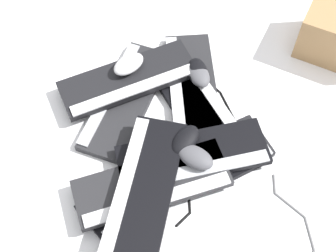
{
  "coord_description": "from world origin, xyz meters",
  "views": [
    {
      "loc": [
        -0.69,
        -0.08,
        1.26
      ],
      "look_at": [
        0.04,
        -0.03,
        0.04
      ],
      "focal_mm": 50.0,
      "sensor_mm": 36.0,
      "label": 1
    }
  ],
  "objects_px": {
    "keyboard_0": "(192,88)",
    "keyboard_4": "(206,118)",
    "keyboard_6": "(193,156)",
    "keyboard_7": "(152,184)",
    "keyboard_1": "(126,99)",
    "keyboard_2": "(152,179)",
    "keyboard_3": "(199,164)",
    "mouse_0": "(198,74)",
    "mouse_4": "(129,64)",
    "keyboard_8": "(144,189)",
    "mouse_3": "(198,72)",
    "mouse_1": "(195,157)",
    "keyboard_5": "(129,79)",
    "mouse_2": "(185,140)"
  },
  "relations": [
    {
      "from": "keyboard_6",
      "to": "mouse_1",
      "type": "distance_m",
      "value": 0.04
    },
    {
      "from": "mouse_2",
      "to": "mouse_4",
      "type": "distance_m",
      "value": 0.33
    },
    {
      "from": "mouse_1",
      "to": "mouse_4",
      "type": "relative_size",
      "value": 1.0
    },
    {
      "from": "keyboard_5",
      "to": "mouse_2",
      "type": "relative_size",
      "value": 4.17
    },
    {
      "from": "keyboard_1",
      "to": "keyboard_2",
      "type": "bearing_deg",
      "value": -158.49
    },
    {
      "from": "keyboard_4",
      "to": "mouse_2",
      "type": "bearing_deg",
      "value": 153.59
    },
    {
      "from": "keyboard_6",
      "to": "mouse_2",
      "type": "bearing_deg",
      "value": 39.26
    },
    {
      "from": "keyboard_6",
      "to": "keyboard_7",
      "type": "distance_m",
      "value": 0.15
    },
    {
      "from": "keyboard_6",
      "to": "keyboard_4",
      "type": "bearing_deg",
      "value": -12.82
    },
    {
      "from": "keyboard_5",
      "to": "keyboard_2",
      "type": "bearing_deg",
      "value": -162.87
    },
    {
      "from": "mouse_1",
      "to": "mouse_4",
      "type": "distance_m",
      "value": 0.39
    },
    {
      "from": "keyboard_8",
      "to": "mouse_0",
      "type": "bearing_deg",
      "value": -17.77
    },
    {
      "from": "keyboard_6",
      "to": "mouse_0",
      "type": "xyz_separation_m",
      "value": [
        0.3,
        -0.0,
        0.01
      ]
    },
    {
      "from": "keyboard_1",
      "to": "keyboard_4",
      "type": "xyz_separation_m",
      "value": [
        -0.05,
        -0.26,
        0.0
      ]
    },
    {
      "from": "keyboard_7",
      "to": "mouse_0",
      "type": "relative_size",
      "value": 4.22
    },
    {
      "from": "mouse_3",
      "to": "keyboard_7",
      "type": "bearing_deg",
      "value": -27.56
    },
    {
      "from": "keyboard_7",
      "to": "keyboard_8",
      "type": "relative_size",
      "value": 1.02
    },
    {
      "from": "keyboard_6",
      "to": "keyboard_7",
      "type": "xyz_separation_m",
      "value": [
        -0.1,
        0.11,
        0.0
      ]
    },
    {
      "from": "keyboard_3",
      "to": "keyboard_6",
      "type": "xyz_separation_m",
      "value": [
        0.01,
        0.02,
        0.03
      ]
    },
    {
      "from": "keyboard_4",
      "to": "mouse_4",
      "type": "bearing_deg",
      "value": 60.45
    },
    {
      "from": "keyboard_1",
      "to": "keyboard_5",
      "type": "bearing_deg",
      "value": -6.25
    },
    {
      "from": "keyboard_0",
      "to": "keyboard_4",
      "type": "bearing_deg",
      "value": -156.73
    },
    {
      "from": "keyboard_0",
      "to": "keyboard_3",
      "type": "distance_m",
      "value": 0.28
    },
    {
      "from": "keyboard_7",
      "to": "keyboard_5",
      "type": "bearing_deg",
      "value": 16.59
    },
    {
      "from": "keyboard_4",
      "to": "keyboard_6",
      "type": "xyz_separation_m",
      "value": [
        -0.15,
        0.03,
        0.03
      ]
    },
    {
      "from": "mouse_1",
      "to": "mouse_3",
      "type": "height_order",
      "value": "mouse_1"
    },
    {
      "from": "keyboard_0",
      "to": "mouse_4",
      "type": "xyz_separation_m",
      "value": [
        0.03,
        0.21,
        0.07
      ]
    },
    {
      "from": "mouse_3",
      "to": "keyboard_5",
      "type": "bearing_deg",
      "value": -91.17
    },
    {
      "from": "keyboard_3",
      "to": "keyboard_8",
      "type": "distance_m",
      "value": 0.2
    },
    {
      "from": "mouse_0",
      "to": "keyboard_4",
      "type": "bearing_deg",
      "value": 167.61
    },
    {
      "from": "keyboard_0",
      "to": "mouse_3",
      "type": "distance_m",
      "value": 0.06
    },
    {
      "from": "keyboard_8",
      "to": "mouse_1",
      "type": "xyz_separation_m",
      "value": [
        0.1,
        -0.14,
        0.01
      ]
    },
    {
      "from": "keyboard_5",
      "to": "keyboard_8",
      "type": "height_order",
      "value": "keyboard_8"
    },
    {
      "from": "keyboard_4",
      "to": "keyboard_8",
      "type": "bearing_deg",
      "value": 149.29
    },
    {
      "from": "keyboard_7",
      "to": "mouse_4",
      "type": "bearing_deg",
      "value": 15.44
    },
    {
      "from": "keyboard_2",
      "to": "mouse_2",
      "type": "relative_size",
      "value": 3.81
    },
    {
      "from": "keyboard_4",
      "to": "mouse_0",
      "type": "xyz_separation_m",
      "value": [
        0.14,
        0.03,
        0.04
      ]
    },
    {
      "from": "keyboard_2",
      "to": "keyboard_8",
      "type": "relative_size",
      "value": 0.92
    },
    {
      "from": "mouse_2",
      "to": "keyboard_8",
      "type": "bearing_deg",
      "value": -4.68
    },
    {
      "from": "mouse_0",
      "to": "mouse_1",
      "type": "xyz_separation_m",
      "value": [
        -0.32,
        -0.0,
        0.03
      ]
    },
    {
      "from": "mouse_2",
      "to": "mouse_3",
      "type": "bearing_deg",
      "value": -156.59
    },
    {
      "from": "keyboard_0",
      "to": "mouse_1",
      "type": "relative_size",
      "value": 4.15
    },
    {
      "from": "keyboard_0",
      "to": "keyboard_2",
      "type": "relative_size",
      "value": 1.09
    },
    {
      "from": "keyboard_3",
      "to": "keyboard_4",
      "type": "xyz_separation_m",
      "value": [
        0.16,
        -0.01,
        0.0
      ]
    },
    {
      "from": "keyboard_2",
      "to": "mouse_1",
      "type": "xyz_separation_m",
      "value": [
        0.05,
        -0.12,
        0.07
      ]
    },
    {
      "from": "keyboard_3",
      "to": "mouse_1",
      "type": "bearing_deg",
      "value": 126.41
    },
    {
      "from": "keyboard_0",
      "to": "keyboard_5",
      "type": "height_order",
      "value": "keyboard_5"
    },
    {
      "from": "keyboard_7",
      "to": "mouse_4",
      "type": "height_order",
      "value": "mouse_4"
    },
    {
      "from": "keyboard_2",
      "to": "keyboard_7",
      "type": "distance_m",
      "value": 0.04
    },
    {
      "from": "keyboard_4",
      "to": "keyboard_6",
      "type": "bearing_deg",
      "value": 167.18
    }
  ]
}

